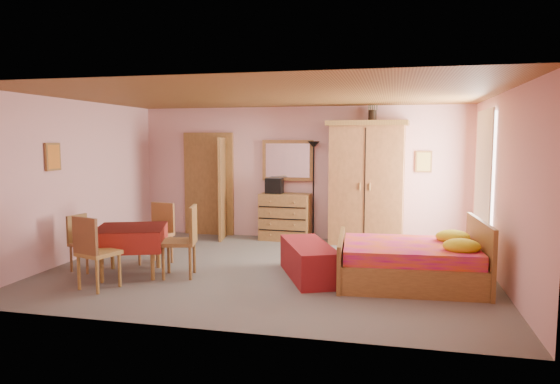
% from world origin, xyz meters
% --- Properties ---
extents(floor, '(6.50, 6.50, 0.00)m').
position_xyz_m(floor, '(0.00, 0.00, 0.00)').
color(floor, slate).
rests_on(floor, ground).
extents(ceiling, '(6.50, 6.50, 0.00)m').
position_xyz_m(ceiling, '(0.00, 0.00, 2.60)').
color(ceiling, brown).
rests_on(ceiling, wall_back).
extents(wall_back, '(6.50, 0.10, 2.60)m').
position_xyz_m(wall_back, '(0.00, 2.50, 1.30)').
color(wall_back, '#DFA2A2').
rests_on(wall_back, floor).
extents(wall_front, '(6.50, 0.10, 2.60)m').
position_xyz_m(wall_front, '(0.00, -2.50, 1.30)').
color(wall_front, '#DFA2A2').
rests_on(wall_front, floor).
extents(wall_left, '(0.10, 5.00, 2.60)m').
position_xyz_m(wall_left, '(-3.25, 0.00, 1.30)').
color(wall_left, '#DFA2A2').
rests_on(wall_left, floor).
extents(wall_right, '(0.10, 5.00, 2.60)m').
position_xyz_m(wall_right, '(3.25, 0.00, 1.30)').
color(wall_right, '#DFA2A2').
rests_on(wall_right, floor).
extents(doorway, '(1.06, 0.12, 2.15)m').
position_xyz_m(doorway, '(-1.90, 2.47, 1.02)').
color(doorway, '#9E6B35').
rests_on(doorway, floor).
extents(window, '(0.08, 1.40, 1.95)m').
position_xyz_m(window, '(3.21, 1.20, 1.45)').
color(window, white).
rests_on(window, wall_right).
extents(picture_left, '(0.04, 0.32, 0.42)m').
position_xyz_m(picture_left, '(-3.22, -0.60, 1.70)').
color(picture_left, orange).
rests_on(picture_left, wall_left).
extents(picture_back, '(0.30, 0.04, 0.40)m').
position_xyz_m(picture_back, '(2.35, 2.47, 1.55)').
color(picture_back, '#D8BF59').
rests_on(picture_back, wall_back).
extents(chest_of_drawers, '(0.99, 0.53, 0.91)m').
position_xyz_m(chest_of_drawers, '(-0.24, 2.23, 0.46)').
color(chest_of_drawers, '#996633').
rests_on(chest_of_drawers, floor).
extents(wall_mirror, '(1.02, 0.07, 0.80)m').
position_xyz_m(wall_mirror, '(-0.24, 2.44, 1.55)').
color(wall_mirror, white).
rests_on(wall_mirror, wall_back).
extents(stereo, '(0.33, 0.25, 0.30)m').
position_xyz_m(stereo, '(-0.46, 2.23, 1.06)').
color(stereo, black).
rests_on(stereo, chest_of_drawers).
extents(floor_lamp, '(0.27, 0.27, 1.93)m').
position_xyz_m(floor_lamp, '(0.30, 2.33, 0.96)').
color(floor_lamp, black).
rests_on(floor_lamp, floor).
extents(wardrobe, '(1.51, 0.85, 2.30)m').
position_xyz_m(wardrobe, '(1.33, 2.22, 1.15)').
color(wardrobe, '#A86839').
rests_on(wardrobe, floor).
extents(sunflower_vase, '(0.24, 0.24, 0.56)m').
position_xyz_m(sunflower_vase, '(1.40, 2.33, 2.58)').
color(sunflower_vase, yellow).
rests_on(sunflower_vase, wardrobe).
extents(bed, '(2.03, 1.65, 0.89)m').
position_xyz_m(bed, '(2.04, -0.28, 0.45)').
color(bed, '#B91279').
rests_on(bed, floor).
extents(bench, '(1.08, 1.56, 0.49)m').
position_xyz_m(bench, '(0.66, -0.31, 0.24)').
color(bench, maroon).
rests_on(bench, floor).
extents(dining_table, '(1.22, 1.22, 0.70)m').
position_xyz_m(dining_table, '(-1.88, -0.73, 0.35)').
color(dining_table, maroon).
rests_on(dining_table, floor).
extents(chair_south, '(0.56, 0.56, 0.97)m').
position_xyz_m(chair_south, '(-1.94, -1.46, 0.49)').
color(chair_south, '#AC7E3A').
rests_on(chair_south, floor).
extents(chair_north, '(0.52, 0.52, 0.96)m').
position_xyz_m(chair_north, '(-1.82, -0.10, 0.48)').
color(chair_north, '#AA6C39').
rests_on(chair_north, floor).
extents(chair_west, '(0.44, 0.44, 0.84)m').
position_xyz_m(chair_west, '(-2.65, -0.69, 0.42)').
color(chair_west, '#935F31').
rests_on(chair_west, floor).
extents(chair_east, '(0.56, 0.56, 1.02)m').
position_xyz_m(chair_east, '(-1.16, -0.68, 0.51)').
color(chair_east, olive).
rests_on(chair_east, floor).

